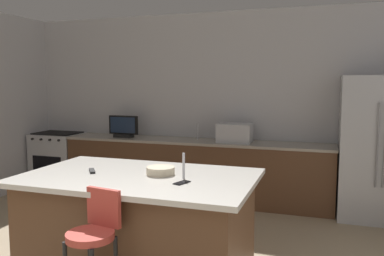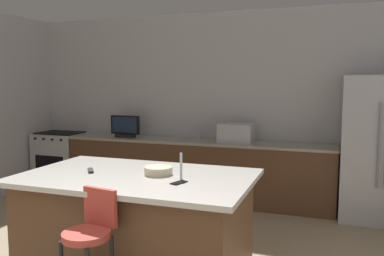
{
  "view_description": "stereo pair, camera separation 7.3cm",
  "coord_description": "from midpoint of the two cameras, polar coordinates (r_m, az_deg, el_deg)",
  "views": [
    {
      "loc": [
        1.77,
        -1.26,
        1.73
      ],
      "look_at": [
        0.29,
        3.15,
        1.21
      ],
      "focal_mm": 37.25,
      "sensor_mm": 36.0,
      "label": 1
    },
    {
      "loc": [
        1.84,
        -1.23,
        1.73
      ],
      "look_at": [
        0.29,
        3.15,
        1.21
      ],
      "focal_mm": 37.25,
      "sensor_mm": 36.0,
      "label": 2
    }
  ],
  "objects": [
    {
      "name": "counter_back",
      "position": [
        5.99,
        0.8,
        -5.99
      ],
      "size": [
        4.03,
        0.62,
        0.9
      ],
      "color": "brown",
      "rests_on": "ground_plane"
    },
    {
      "name": "kitchen_island",
      "position": [
        3.68,
        -7.27,
        -13.63
      ],
      "size": [
        2.03,
        1.25,
        0.94
      ],
      "color": "black",
      "rests_on": "ground_plane"
    },
    {
      "name": "range_oven",
      "position": [
        7.11,
        -17.96,
        -4.26
      ],
      "size": [
        0.77,
        0.63,
        0.92
      ],
      "color": "#B7BABF",
      "rests_on": "ground_plane"
    },
    {
      "name": "sink_faucet_island",
      "position": [
        3.36,
        -0.95,
        -5.42
      ],
      "size": [
        0.02,
        0.02,
        0.22
      ],
      "primitive_type": "cylinder",
      "color": "#B2B2B7",
      "rests_on": "kitchen_island"
    },
    {
      "name": "cell_phone",
      "position": [
        3.23,
        -1.24,
        -7.83
      ],
      "size": [
        0.11,
        0.16,
        0.01
      ],
      "primitive_type": "cube",
      "rotation": [
        0.0,
        0.0,
        -0.32
      ],
      "color": "black",
      "rests_on": "kitchen_island"
    },
    {
      "name": "microwave",
      "position": [
        5.72,
        6.72,
        -0.71
      ],
      "size": [
        0.48,
        0.36,
        0.27
      ],
      "primitive_type": "cube",
      "color": "#B7BABF",
      "rests_on": "counter_back"
    },
    {
      "name": "fruit_bowl",
      "position": [
        3.54,
        -4.24,
        -6.08
      ],
      "size": [
        0.25,
        0.25,
        0.07
      ],
      "primitive_type": "cylinder",
      "color": "beige",
      "rests_on": "kitchen_island"
    },
    {
      "name": "tv_monitor",
      "position": [
        6.3,
        -9.22,
        0.1
      ],
      "size": [
        0.48,
        0.16,
        0.34
      ],
      "color": "black",
      "rests_on": "counter_back"
    },
    {
      "name": "bar_stool_center",
      "position": [
        3.04,
        -13.71,
        -15.98
      ],
      "size": [
        0.34,
        0.36,
        0.97
      ],
      "rotation": [
        0.0,
        0.0,
        -0.16
      ],
      "color": "#B23D33",
      "rests_on": "ground_plane"
    },
    {
      "name": "sink_faucet_back",
      "position": [
        5.98,
        1.32,
        -0.49
      ],
      "size": [
        0.02,
        0.02,
        0.24
      ],
      "primitive_type": "cylinder",
      "color": "#B2B2B7",
      "rests_on": "counter_back"
    },
    {
      "name": "wall_back",
      "position": [
        6.2,
        2.52,
        3.29
      ],
      "size": [
        6.34,
        0.12,
        2.8
      ],
      "primitive_type": "cube",
      "color": "#BCBCC1",
      "rests_on": "ground_plane"
    },
    {
      "name": "refrigerator",
      "position": [
        5.57,
        25.49,
        -2.67
      ],
      "size": [
        0.91,
        0.77,
        1.83
      ],
      "color": "#B7BABF",
      "rests_on": "ground_plane"
    },
    {
      "name": "tv_remote",
      "position": [
        3.75,
        -13.77,
        -5.93
      ],
      "size": [
        0.14,
        0.16,
        0.02
      ],
      "primitive_type": "cube",
      "rotation": [
        0.0,
        0.0,
        0.65
      ],
      "color": "black",
      "rests_on": "kitchen_island"
    }
  ]
}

